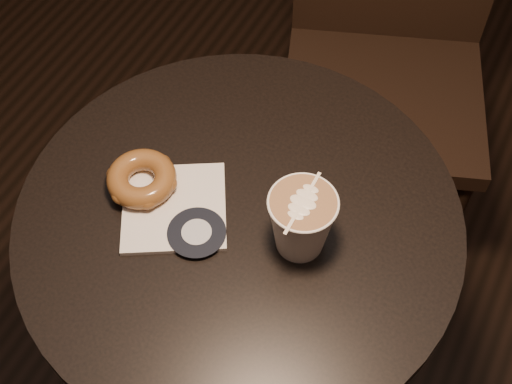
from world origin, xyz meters
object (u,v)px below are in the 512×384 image
Objects in this scene: latte_cup at (301,223)px; doughnut at (142,179)px; pastry_bag at (174,207)px; cafe_table at (241,275)px; chair at (391,25)px.

doughnut is at bearing -175.22° from latte_cup.
pastry_bag is 0.07m from doughnut.
pastry_bag is at bearing -10.43° from doughnut.
doughnut is at bearing 139.45° from pastry_bag.
pastry_bag is at bearing -159.53° from cafe_table.
cafe_table is 0.66m from chair.
chair is 0.71m from pastry_bag.
cafe_table is 0.28m from doughnut.
pastry_bag is at bearing -170.39° from latte_cup.
cafe_table is at bearing -112.70° from chair.
cafe_table is 0.68× the size of chair.
chair reaches higher than latte_cup.
chair is 6.91× the size of pastry_bag.
doughnut is 0.27m from latte_cup.
chair is 9.79× the size of latte_cup.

